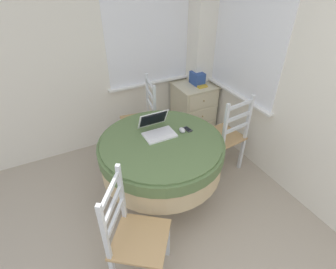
{
  "coord_description": "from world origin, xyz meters",
  "views": [
    {
      "loc": [
        -0.33,
        -0.34,
        2.2
      ],
      "look_at": [
        0.68,
        1.63,
        0.67
      ],
      "focal_mm": 28.0,
      "sensor_mm": 36.0,
      "label": 1
    }
  ],
  "objects_px": {
    "laptop": "(157,129)",
    "corner_cabinet": "(193,108)",
    "dining_chair_camera_near": "(134,236)",
    "cell_phone": "(188,129)",
    "book_on_cabinet": "(199,84)",
    "round_dining_table": "(161,153)",
    "dining_chair_near_back_window": "(142,120)",
    "computer_mouse": "(182,130)",
    "dining_chair_near_right_window": "(226,136)",
    "storage_box": "(197,78)"
  },
  "relations": [
    {
      "from": "computer_mouse",
      "to": "dining_chair_near_back_window",
      "type": "xyz_separation_m",
      "value": [
        -0.11,
        0.82,
        -0.3
      ]
    },
    {
      "from": "laptop",
      "to": "dining_chair_camera_near",
      "type": "xyz_separation_m",
      "value": [
        -0.57,
        -0.79,
        -0.32
      ]
    },
    {
      "from": "round_dining_table",
      "to": "dining_chair_camera_near",
      "type": "height_order",
      "value": "dining_chair_camera_near"
    },
    {
      "from": "book_on_cabinet",
      "to": "dining_chair_near_back_window",
      "type": "bearing_deg",
      "value": -173.92
    },
    {
      "from": "laptop",
      "to": "cell_phone",
      "type": "xyz_separation_m",
      "value": [
        0.3,
        -0.09,
        -0.04
      ]
    },
    {
      "from": "round_dining_table",
      "to": "laptop",
      "type": "xyz_separation_m",
      "value": [
        0.02,
        0.13,
        0.2
      ]
    },
    {
      "from": "dining_chair_near_right_window",
      "to": "dining_chair_near_back_window",
      "type": "bearing_deg",
      "value": 132.97
    },
    {
      "from": "laptop",
      "to": "cell_phone",
      "type": "distance_m",
      "value": 0.31
    },
    {
      "from": "computer_mouse",
      "to": "book_on_cabinet",
      "type": "xyz_separation_m",
      "value": [
        0.78,
        0.91,
        -0.02
      ]
    },
    {
      "from": "dining_chair_camera_near",
      "to": "corner_cabinet",
      "type": "xyz_separation_m",
      "value": [
        1.53,
        1.64,
        -0.1
      ]
    },
    {
      "from": "dining_chair_near_back_window",
      "to": "dining_chair_camera_near",
      "type": "height_order",
      "value": "same"
    },
    {
      "from": "book_on_cabinet",
      "to": "corner_cabinet",
      "type": "bearing_deg",
      "value": 147.22
    },
    {
      "from": "round_dining_table",
      "to": "cell_phone",
      "type": "height_order",
      "value": "cell_phone"
    },
    {
      "from": "dining_chair_near_right_window",
      "to": "book_on_cabinet",
      "type": "bearing_deg",
      "value": 78.98
    },
    {
      "from": "laptop",
      "to": "corner_cabinet",
      "type": "height_order",
      "value": "laptop"
    },
    {
      "from": "dining_chair_near_back_window",
      "to": "dining_chair_near_right_window",
      "type": "bearing_deg",
      "value": -47.03
    },
    {
      "from": "corner_cabinet",
      "to": "storage_box",
      "type": "bearing_deg",
      "value": 13.14
    },
    {
      "from": "cell_phone",
      "to": "dining_chair_near_back_window",
      "type": "bearing_deg",
      "value": 102.78
    },
    {
      "from": "computer_mouse",
      "to": "dining_chair_near_right_window",
      "type": "bearing_deg",
      "value": 3.65
    },
    {
      "from": "computer_mouse",
      "to": "dining_chair_camera_near",
      "type": "xyz_separation_m",
      "value": [
        -0.8,
        -0.7,
        -0.3
      ]
    },
    {
      "from": "laptop",
      "to": "dining_chair_camera_near",
      "type": "height_order",
      "value": "dining_chair_camera_near"
    },
    {
      "from": "dining_chair_near_back_window",
      "to": "dining_chair_camera_near",
      "type": "xyz_separation_m",
      "value": [
        -0.68,
        -1.51,
        0.0
      ]
    },
    {
      "from": "corner_cabinet",
      "to": "storage_box",
      "type": "relative_size",
      "value": 3.68
    },
    {
      "from": "dining_chair_near_back_window",
      "to": "book_on_cabinet",
      "type": "relative_size",
      "value": 4.07
    },
    {
      "from": "dining_chair_near_back_window",
      "to": "cell_phone",
      "type": "bearing_deg",
      "value": -77.22
    },
    {
      "from": "laptop",
      "to": "corner_cabinet",
      "type": "relative_size",
      "value": 0.42
    },
    {
      "from": "round_dining_table",
      "to": "book_on_cabinet",
      "type": "relative_size",
      "value": 4.96
    },
    {
      "from": "laptop",
      "to": "corner_cabinet",
      "type": "distance_m",
      "value": 1.35
    },
    {
      "from": "cell_phone",
      "to": "corner_cabinet",
      "type": "relative_size",
      "value": 0.15
    },
    {
      "from": "corner_cabinet",
      "to": "book_on_cabinet",
      "type": "xyz_separation_m",
      "value": [
        0.05,
        -0.03,
        0.37
      ]
    },
    {
      "from": "dining_chair_near_back_window",
      "to": "storage_box",
      "type": "distance_m",
      "value": 0.96
    },
    {
      "from": "computer_mouse",
      "to": "cell_phone",
      "type": "relative_size",
      "value": 0.79
    },
    {
      "from": "dining_chair_camera_near",
      "to": "book_on_cabinet",
      "type": "height_order",
      "value": "dining_chair_camera_near"
    },
    {
      "from": "laptop",
      "to": "book_on_cabinet",
      "type": "distance_m",
      "value": 1.3
    },
    {
      "from": "round_dining_table",
      "to": "dining_chair_near_back_window",
      "type": "relative_size",
      "value": 1.22
    },
    {
      "from": "laptop",
      "to": "computer_mouse",
      "type": "height_order",
      "value": "laptop"
    },
    {
      "from": "storage_box",
      "to": "corner_cabinet",
      "type": "bearing_deg",
      "value": -166.86
    },
    {
      "from": "cell_phone",
      "to": "corner_cabinet",
      "type": "xyz_separation_m",
      "value": [
        0.67,
        0.93,
        -0.38
      ]
    },
    {
      "from": "round_dining_table",
      "to": "dining_chair_camera_near",
      "type": "relative_size",
      "value": 1.22
    },
    {
      "from": "storage_box",
      "to": "book_on_cabinet",
      "type": "xyz_separation_m",
      "value": [
        0.0,
        -0.04,
        -0.07
      ]
    },
    {
      "from": "dining_chair_near_back_window",
      "to": "storage_box",
      "type": "height_order",
      "value": "dining_chair_near_back_window"
    },
    {
      "from": "corner_cabinet",
      "to": "dining_chair_camera_near",
      "type": "bearing_deg",
      "value": -133.1
    },
    {
      "from": "round_dining_table",
      "to": "book_on_cabinet",
      "type": "height_order",
      "value": "book_on_cabinet"
    },
    {
      "from": "cell_phone",
      "to": "dining_chair_near_back_window",
      "type": "height_order",
      "value": "dining_chair_near_back_window"
    },
    {
      "from": "dining_chair_near_right_window",
      "to": "storage_box",
      "type": "distance_m",
      "value": 0.99
    },
    {
      "from": "cell_phone",
      "to": "book_on_cabinet",
      "type": "xyz_separation_m",
      "value": [
        0.71,
        0.9,
        -0.01
      ]
    },
    {
      "from": "laptop",
      "to": "book_on_cabinet",
      "type": "height_order",
      "value": "laptop"
    },
    {
      "from": "cell_phone",
      "to": "book_on_cabinet",
      "type": "height_order",
      "value": "same"
    },
    {
      "from": "dining_chair_near_right_window",
      "to": "computer_mouse",
      "type": "bearing_deg",
      "value": -176.35
    },
    {
      "from": "cell_phone",
      "to": "storage_box",
      "type": "distance_m",
      "value": 1.18
    }
  ]
}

